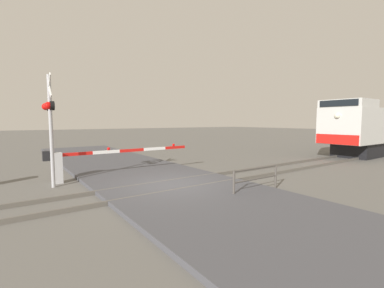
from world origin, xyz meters
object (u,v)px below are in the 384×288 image
(locomotive, at_px, (380,127))
(crossing_gate, at_px, (82,160))
(crossing_signal, at_px, (50,117))
(guard_railing, at_px, (256,176))

(locomotive, xyz_separation_m, crossing_gate, (-3.42, -22.06, -1.21))
(crossing_signal, bearing_deg, crossing_gate, 118.09)
(locomotive, bearing_deg, crossing_gate, -98.82)
(locomotive, distance_m, crossing_signal, 23.48)
(locomotive, relative_size, crossing_gate, 2.09)
(crossing_gate, bearing_deg, locomotive, 81.18)
(crossing_gate, distance_m, guard_railing, 7.45)
(locomotive, relative_size, guard_railing, 6.27)
(crossing_signal, relative_size, guard_railing, 1.92)
(crossing_signal, distance_m, crossing_gate, 2.35)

